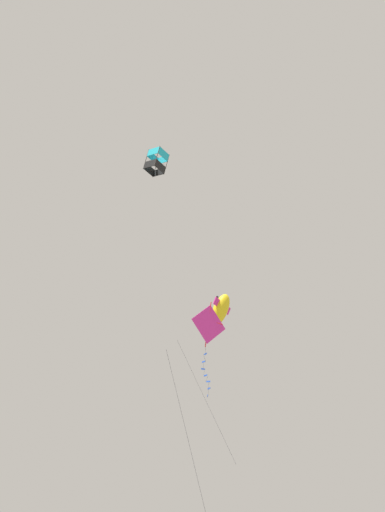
{
  "coord_description": "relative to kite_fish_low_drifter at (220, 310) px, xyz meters",
  "views": [
    {
      "loc": [
        -18.23,
        12.84,
        12.41
      ],
      "look_at": [
        3.03,
        -1.48,
        29.22
      ],
      "focal_mm": 38.06,
      "sensor_mm": 36.0,
      "label": 1
    }
  ],
  "objects": [
    {
      "name": "kite_box_near_right",
      "position": [
        0.43,
        4.58,
        9.81
      ],
      "size": [
        1.67,
        1.44,
        1.8
      ],
      "rotation": [
        0.26,
        0.0,
        5.06
      ],
      "color": "#1EB2C6"
    },
    {
      "name": "kite_diamond_far_centre",
      "position": [
        -5.11,
        4.59,
        -4.38
      ],
      "size": [
        1.72,
        2.5,
        9.67
      ],
      "rotation": [
        0.21,
        0.0,
        4.84
      ],
      "color": "#DB2D93"
    },
    {
      "name": "kite_fish_low_drifter",
      "position": [
        0.0,
        0.0,
        0.0
      ],
      "size": [
        3.72,
        3.25,
        9.33
      ],
      "rotation": [
        0.47,
        0.0,
        5.12
      ],
      "color": "yellow"
    }
  ]
}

